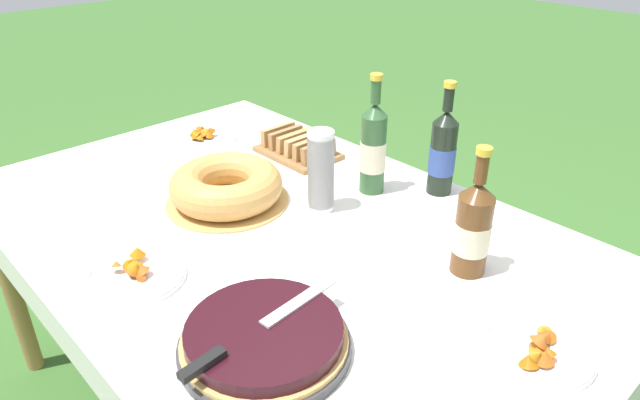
# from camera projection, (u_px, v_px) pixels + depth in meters

# --- Properties ---
(garden_table) EXTENTS (1.72, 1.09, 0.74)m
(garden_table) POSITION_uv_depth(u_px,v_px,m) (273.00, 247.00, 1.51)
(garden_table) COLOR #A87A47
(garden_table) RESTS_ON ground_plane
(tablecloth) EXTENTS (1.73, 1.10, 0.10)m
(tablecloth) POSITION_uv_depth(u_px,v_px,m) (273.00, 231.00, 1.49)
(tablecloth) COLOR white
(tablecloth) RESTS_ON garden_table
(berry_tart) EXTENTS (0.33, 0.33, 0.06)m
(berry_tart) POSITION_uv_depth(u_px,v_px,m) (264.00, 339.00, 1.07)
(berry_tart) COLOR #38383D
(berry_tart) RESTS_ON tablecloth
(serving_knife) EXTENTS (0.05, 0.38, 0.01)m
(serving_knife) POSITION_uv_depth(u_px,v_px,m) (252.00, 332.00, 1.04)
(serving_knife) COLOR silver
(serving_knife) RESTS_ON berry_tart
(bundt_cake) EXTENTS (0.34, 0.34, 0.10)m
(bundt_cake) POSITION_uv_depth(u_px,v_px,m) (226.00, 186.00, 1.57)
(bundt_cake) COLOR tan
(bundt_cake) RESTS_ON tablecloth
(cup_stack) EXTENTS (0.07, 0.07, 0.23)m
(cup_stack) POSITION_uv_depth(u_px,v_px,m) (321.00, 171.00, 1.51)
(cup_stack) COLOR white
(cup_stack) RESTS_ON tablecloth
(cider_bottle_green) EXTENTS (0.07, 0.07, 0.35)m
(cider_bottle_green) POSITION_uv_depth(u_px,v_px,m) (373.00, 148.00, 1.60)
(cider_bottle_green) COLOR #2D562D
(cider_bottle_green) RESTS_ON tablecloth
(cider_bottle_amber) EXTENTS (0.08, 0.08, 0.31)m
(cider_bottle_amber) POSITION_uv_depth(u_px,v_px,m) (473.00, 228.00, 1.26)
(cider_bottle_amber) COLOR brown
(cider_bottle_amber) RESTS_ON tablecloth
(juice_bottle_red) EXTENTS (0.07, 0.07, 0.33)m
(juice_bottle_red) POSITION_uv_depth(u_px,v_px,m) (443.00, 152.00, 1.60)
(juice_bottle_red) COLOR black
(juice_bottle_red) RESTS_ON tablecloth
(snack_plate_near) EXTENTS (0.22, 0.22, 0.06)m
(snack_plate_near) POSITION_uv_depth(u_px,v_px,m) (136.00, 274.00, 1.28)
(snack_plate_near) COLOR white
(snack_plate_near) RESTS_ON tablecloth
(snack_plate_left) EXTENTS (0.21, 0.21, 0.06)m
(snack_plate_left) POSITION_uv_depth(u_px,v_px,m) (206.00, 136.00, 1.99)
(snack_plate_left) COLOR white
(snack_plate_left) RESTS_ON tablecloth
(snack_plate_right) EXTENTS (0.21, 0.21, 0.06)m
(snack_plate_right) POSITION_uv_depth(u_px,v_px,m) (539.00, 349.00, 1.07)
(snack_plate_right) COLOR white
(snack_plate_right) RESTS_ON tablecloth
(bread_board) EXTENTS (0.26, 0.18, 0.07)m
(bread_board) POSITION_uv_depth(u_px,v_px,m) (298.00, 147.00, 1.87)
(bread_board) COLOR olive
(bread_board) RESTS_ON tablecloth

